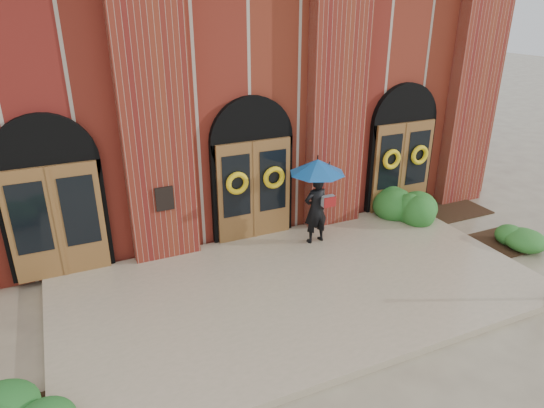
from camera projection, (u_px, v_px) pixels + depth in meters
ground at (304, 295)px, 10.18m from camera, size 90.00×90.00×0.00m
landing at (301, 288)px, 10.28m from camera, size 10.00×5.30×0.15m
church_building at (184, 71)px, 16.17m from camera, size 16.20×12.53×7.00m
man_with_umbrella at (317, 185)px, 11.54m from camera, size 1.43×1.43×2.14m
hedge_wall_right at (430, 201)px, 13.84m from camera, size 3.28×1.31×0.84m
hedge_front_right at (510, 233)px, 12.34m from camera, size 1.34×1.15×0.47m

